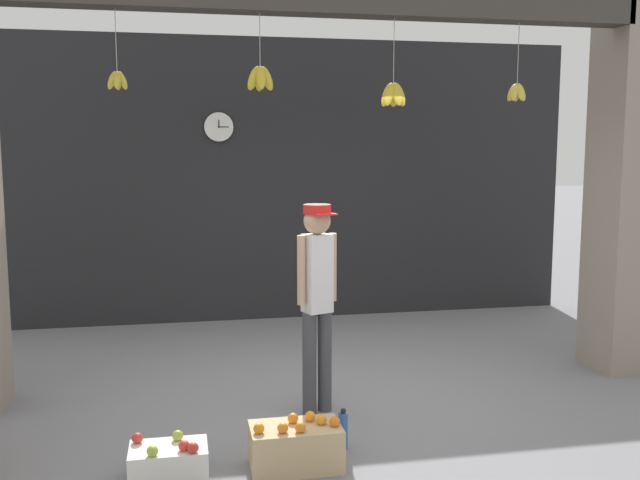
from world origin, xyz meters
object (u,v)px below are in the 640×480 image
shopkeeper (317,291)px  wall_clock (219,127)px  fruit_crate_oranges (296,446)px  fruit_crate_apples (169,461)px  water_bottle (343,430)px

shopkeeper → wall_clock: 3.48m
fruit_crate_oranges → fruit_crate_apples: (-0.81, 0.02, -0.04)m
shopkeeper → fruit_crate_apples: 1.71m
fruit_crate_apples → wall_clock: wall_clock is taller
wall_clock → fruit_crate_apples: bearing=-98.1°
fruit_crate_apples → wall_clock: bearing=81.9°
water_bottle → wall_clock: 4.49m
shopkeeper → fruit_crate_apples: size_ratio=3.36×
wall_clock → water_bottle: bearing=-81.1°
water_bottle → fruit_crate_oranges: bearing=-147.7°
fruit_crate_apples → water_bottle: (1.19, 0.22, 0.02)m
fruit_crate_apples → wall_clock: 4.69m
water_bottle → fruit_crate_apples: bearing=-169.6°
shopkeeper → fruit_crate_apples: shopkeeper is taller
fruit_crate_oranges → wall_clock: (-0.23, 4.11, 2.17)m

